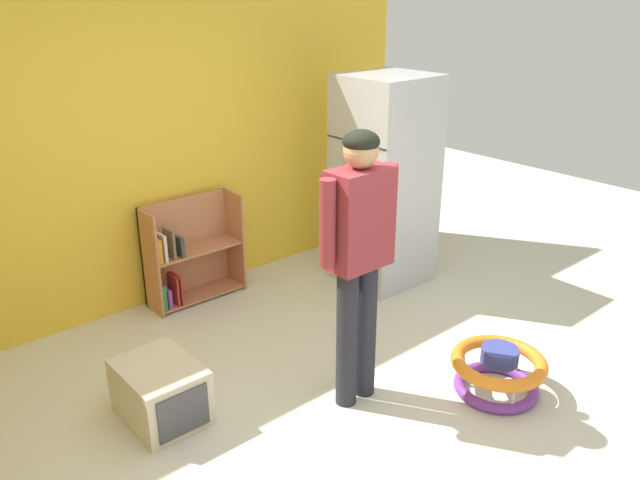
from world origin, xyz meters
TOP-DOWN VIEW (x-y plane):
  - ground_plane at (0.00, 0.00)m, footprint 12.00×12.00m
  - back_wall at (0.00, 2.33)m, footprint 5.20×0.06m
  - refrigerator at (1.71, 1.40)m, footprint 0.73×0.68m
  - bookshelf at (0.19, 2.15)m, footprint 0.80×0.28m
  - standing_person at (0.29, 0.25)m, footprint 0.57×0.22m
  - baby_walker at (1.02, -0.30)m, footprint 0.60×0.60m
  - pet_carrier at (-0.74, 0.87)m, footprint 0.42×0.55m

SIDE VIEW (x-z plane):
  - ground_plane at x=0.00m, z-range 0.00..0.00m
  - baby_walker at x=1.02m, z-range 0.00..0.32m
  - pet_carrier at x=-0.74m, z-range 0.00..0.36m
  - bookshelf at x=0.19m, z-range -0.06..0.79m
  - refrigerator at x=1.71m, z-range 0.00..1.78m
  - standing_person at x=0.29m, z-range 0.18..1.90m
  - back_wall at x=0.00m, z-range 0.00..2.70m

